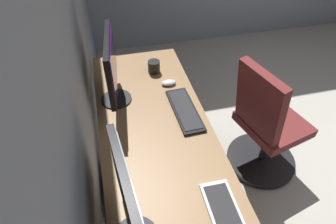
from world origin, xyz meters
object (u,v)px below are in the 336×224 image
Objects in this scene: monitor_primary at (112,67)px; office_chair at (265,127)px; drawer_pedestal at (162,204)px; keyboard_main at (228,223)px; keyboard_spare at (185,110)px; coffee_mug at (154,66)px; monitor_secondary at (131,209)px; mouse_main at (169,83)px.

monitor_primary is 0.50× the size of office_chair.
drawer_pedestal is at bearing -164.29° from monitor_primary.
keyboard_main is at bearing 138.78° from office_chair.
keyboard_spare is 0.68m from office_chair.
monitor_primary is at bearing 62.03° from keyboard_spare.
drawer_pedestal is 5.39× the size of coffee_mug.
monitor_primary is 0.94m from monitor_secondary.
drawer_pedestal is 1.64× the size of keyboard_spare.
mouse_main is (1.05, 0.01, 0.01)m from keyboard_main.
drawer_pedestal is 1.36× the size of monitor_secondary.
keyboard_spare is 3.29× the size of coffee_mug.
monitor_primary is at bearing 15.71° from drawer_pedestal.
mouse_main reaches higher than keyboard_spare.
keyboard_main is at bearing -176.17° from coffee_mug.
keyboard_spare is at bearing -168.03° from coffee_mug.
drawer_pedestal is at bearing 163.15° from mouse_main.
keyboard_spare is (0.76, -0.02, 0.00)m from keyboard_main.
keyboard_spare is 0.44× the size of office_chair.
drawer_pedestal is 0.75m from monitor_secondary.
keyboard_main is at bearing -158.22° from monitor_primary.
mouse_main is 0.20m from coffee_mug.
coffee_mug reaches higher than keyboard_main.
coffee_mug is (0.86, -0.14, 0.43)m from drawer_pedestal.
drawer_pedestal is at bearing 148.33° from keyboard_spare.
monitor_secondary is 1.26m from coffee_mug.
office_chair reaches higher than drawer_pedestal.
office_chair reaches higher than coffee_mug.
monitor_secondary is 1.37m from office_chair.
monitor_secondary is at bearing 151.24° from drawer_pedestal.
office_chair is at bearing -92.44° from keyboard_spare.
coffee_mug reaches higher than keyboard_spare.
keyboard_main is 1.00× the size of keyboard_spare.
mouse_main is 0.78m from office_chair.
coffee_mug is 0.13× the size of office_chair.
keyboard_spare reaches higher than drawer_pedestal.
coffee_mug reaches higher than mouse_main.
keyboard_spare is 0.30m from mouse_main.
monitor_secondary is 0.48m from keyboard_main.
monitor_secondary reaches higher than mouse_main.
coffee_mug is at bearing -15.06° from monitor_secondary.
mouse_main is at bearing 63.89° from office_chair.
mouse_main is (0.08, -0.37, -0.24)m from monitor_primary.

